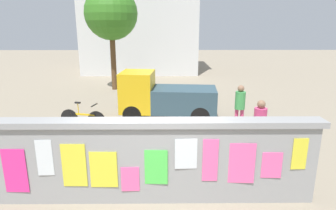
# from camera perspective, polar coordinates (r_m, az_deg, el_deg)

# --- Properties ---
(ground) EXTENTS (60.00, 60.00, 0.00)m
(ground) POSITION_cam_1_polar(r_m,az_deg,el_deg) (13.88, -1.57, 0.52)
(ground) COLOR gray
(poster_wall) EXTENTS (6.80, 0.42, 1.77)m
(poster_wall) POSITION_cam_1_polar(r_m,az_deg,el_deg) (6.03, -3.02, -10.72)
(poster_wall) COLOR gray
(poster_wall) RESTS_ON ground
(auto_rickshaw_truck) EXTENTS (3.72, 1.82, 1.85)m
(auto_rickshaw_truck) POSITION_cam_1_polar(r_m,az_deg,el_deg) (11.19, -0.94, 1.64)
(auto_rickshaw_truck) COLOR black
(auto_rickshaw_truck) RESTS_ON ground
(motorcycle) EXTENTS (1.90, 0.56, 0.87)m
(motorcycle) POSITION_cam_1_polar(r_m,az_deg,el_deg) (7.87, -16.09, -8.43)
(motorcycle) COLOR black
(motorcycle) RESTS_ON ground
(bicycle_near) EXTENTS (1.69, 0.46, 0.95)m
(bicycle_near) POSITION_cam_1_polar(r_m,az_deg,el_deg) (7.56, 8.07, -9.79)
(bicycle_near) COLOR black
(bicycle_near) RESTS_ON ground
(bicycle_far) EXTENTS (1.68, 0.53, 0.95)m
(bicycle_far) POSITION_cam_1_polar(r_m,az_deg,el_deg) (10.77, -16.30, -2.51)
(bicycle_far) COLOR black
(bicycle_far) RESTS_ON ground
(person_walking) EXTENTS (0.37, 0.37, 1.62)m
(person_walking) POSITION_cam_1_polar(r_m,az_deg,el_deg) (8.34, 17.49, -3.32)
(person_walking) COLOR #3F994C
(person_walking) RESTS_ON ground
(person_bystander) EXTENTS (0.43, 0.43, 1.62)m
(person_bystander) POSITION_cam_1_polar(r_m,az_deg,el_deg) (10.17, 13.88, 0.27)
(person_bystander) COLOR #D83F72
(person_bystander) RESTS_ON ground
(tree_roadside) EXTENTS (2.85, 2.85, 5.58)m
(tree_roadside) POSITION_cam_1_polar(r_m,az_deg,el_deg) (16.65, -11.06, 17.08)
(tree_roadside) COLOR brown
(tree_roadside) RESTS_ON ground
(building_background) EXTENTS (8.74, 5.38, 8.25)m
(building_background) POSITION_cam_1_polar(r_m,az_deg,el_deg) (23.37, -5.36, 16.76)
(building_background) COLOR silver
(building_background) RESTS_ON ground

